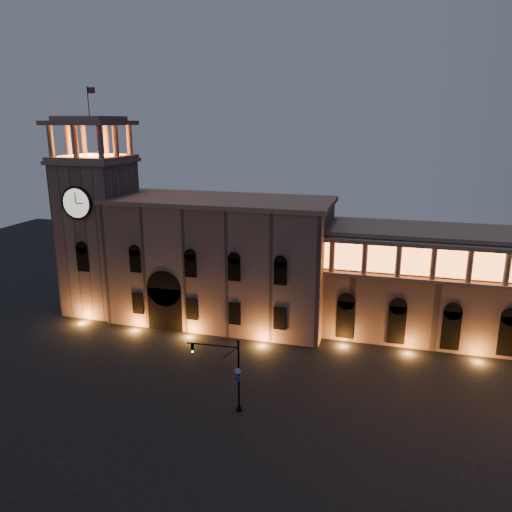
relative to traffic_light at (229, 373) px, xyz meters
The scene contains 5 objects.
ground 7.77m from the traffic_light, behind, with size 160.00×160.00×0.00m, color black.
government_building 24.24m from the traffic_light, 111.62° to the left, with size 30.80×12.80×17.60m.
clock_tower 35.47m from the traffic_light, 142.13° to the left, with size 9.80×9.80×32.40m.
colonnade_wing 35.10m from the traffic_light, 43.56° to the left, with size 40.60×11.50×14.50m.
traffic_light is the anchor object (origin of this frame).
Camera 1 is at (20.99, -41.78, 27.76)m, focal length 35.00 mm.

